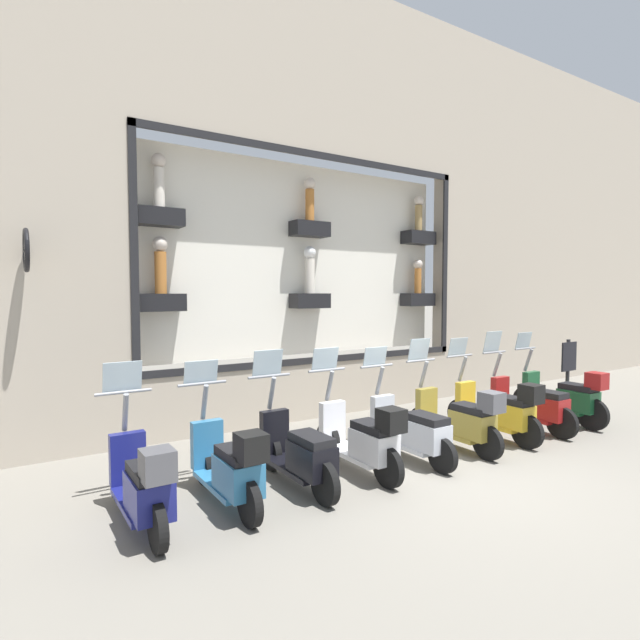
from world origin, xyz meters
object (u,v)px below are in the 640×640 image
(scooter_olive_3, at_px, (461,420))
(scooter_white_5, at_px, (363,439))
(scooter_silver_4, at_px, (412,432))
(scooter_green_0, at_px, (566,397))
(scooter_black_6, at_px, (299,454))
(scooter_navy_8, at_px, (143,485))
(scooter_teal_7, at_px, (230,467))
(scooter_red_1, at_px, (532,406))
(scooter_yellow_2, at_px, (500,411))
(shop_sign_post, at_px, (568,375))

(scooter_olive_3, height_order, scooter_white_5, scooter_olive_3)
(scooter_silver_4, bearing_deg, scooter_white_5, 93.64)
(scooter_white_5, bearing_deg, scooter_green_0, -89.89)
(scooter_green_0, bearing_deg, scooter_white_5, 90.11)
(scooter_black_6, distance_m, scooter_navy_8, 1.82)
(scooter_olive_3, relative_size, scooter_teal_7, 1.00)
(scooter_olive_3, bearing_deg, scooter_red_1, -87.94)
(scooter_red_1, xyz_separation_m, scooter_white_5, (-0.07, 3.64, 0.03))
(scooter_teal_7, bearing_deg, scooter_silver_4, -88.69)
(scooter_yellow_2, xyz_separation_m, scooter_olive_3, (-0.00, 0.91, -0.01))
(scooter_silver_4, xyz_separation_m, scooter_white_5, (-0.06, 0.91, 0.05))
(scooter_olive_3, bearing_deg, scooter_black_6, 88.71)
(scooter_teal_7, relative_size, scooter_navy_8, 1.00)
(scooter_green_0, bearing_deg, scooter_black_6, 89.44)
(scooter_teal_7, distance_m, scooter_navy_8, 0.91)
(scooter_red_1, distance_m, scooter_silver_4, 2.73)
(scooter_red_1, bearing_deg, scooter_yellow_2, 93.91)
(scooter_teal_7, bearing_deg, scooter_white_5, -89.85)
(scooter_yellow_2, distance_m, shop_sign_post, 2.51)
(scooter_silver_4, xyz_separation_m, scooter_navy_8, (-0.06, 3.64, 0.04))
(scooter_olive_3, height_order, shop_sign_post, scooter_olive_3)
(scooter_black_6, bearing_deg, scooter_green_0, -90.56)
(scooter_yellow_2, xyz_separation_m, scooter_silver_4, (0.05, 1.82, -0.06))
(scooter_black_6, relative_size, scooter_navy_8, 1.00)
(scooter_red_1, height_order, scooter_silver_4, scooter_red_1)
(scooter_yellow_2, relative_size, scooter_silver_4, 1.01)
(scooter_olive_3, relative_size, scooter_white_5, 1.00)
(scooter_yellow_2, relative_size, scooter_teal_7, 1.01)
(scooter_yellow_2, bearing_deg, scooter_green_0, -89.84)
(scooter_red_1, relative_size, scooter_teal_7, 1.01)
(scooter_green_0, bearing_deg, shop_sign_post, -61.30)
(scooter_black_6, bearing_deg, scooter_teal_7, 94.20)
(scooter_green_0, distance_m, shop_sign_post, 0.79)
(scooter_yellow_2, relative_size, scooter_white_5, 1.00)
(scooter_white_5, relative_size, shop_sign_post, 1.23)
(scooter_olive_3, xyz_separation_m, scooter_white_5, (-0.00, 1.82, -0.00))
(scooter_yellow_2, xyz_separation_m, scooter_white_5, (-0.00, 2.73, -0.01))
(scooter_green_0, relative_size, scooter_white_5, 1.01)
(scooter_yellow_2, height_order, scooter_black_6, scooter_black_6)
(scooter_yellow_2, xyz_separation_m, scooter_navy_8, (-0.01, 5.47, -0.02))
(shop_sign_post, bearing_deg, scooter_navy_8, 92.66)
(scooter_teal_7, bearing_deg, scooter_yellow_2, -89.89)
(scooter_silver_4, distance_m, shop_sign_post, 4.32)
(scooter_olive_3, distance_m, scooter_black_6, 2.73)
(scooter_yellow_2, relative_size, scooter_navy_8, 1.01)
(scooter_teal_7, bearing_deg, shop_sign_post, -87.00)
(scooter_olive_3, bearing_deg, scooter_silver_4, 86.40)
(scooter_yellow_2, bearing_deg, scooter_navy_8, 90.09)
(scooter_white_5, relative_size, scooter_black_6, 1.00)
(scooter_yellow_2, bearing_deg, scooter_silver_4, 88.30)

